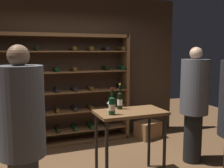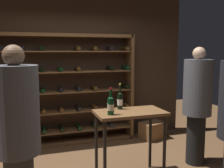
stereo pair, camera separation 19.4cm
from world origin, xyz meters
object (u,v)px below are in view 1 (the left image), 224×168
(tasting_table, at_px, (130,121))
(wine_glass_stemmed_left, at_px, (110,102))
(wine_rack, at_px, (57,91))
(wine_bottle_amber_reserve, at_px, (120,100))
(person_guest_plum_blouse, at_px, (194,100))
(wine_crate, at_px, (148,130))
(wine_bottle_black_capsule, at_px, (112,105))
(person_guest_khaki, at_px, (22,133))

(tasting_table, distance_m, wine_glass_stemmed_left, 0.38)
(wine_rack, bearing_deg, wine_glass_stemmed_left, -71.94)
(wine_bottle_amber_reserve, bearing_deg, person_guest_plum_blouse, -1.69)
(wine_bottle_amber_reserve, xyz_separation_m, wine_glass_stemmed_left, (-0.15, -0.01, -0.01))
(tasting_table, height_order, person_guest_plum_blouse, person_guest_plum_blouse)
(wine_rack, xyz_separation_m, person_guest_plum_blouse, (1.89, -1.51, -0.03))
(person_guest_plum_blouse, distance_m, wine_glass_stemmed_left, 1.41)
(person_guest_plum_blouse, xyz_separation_m, wine_crate, (-0.11, 1.24, -0.84))
(wine_bottle_black_capsule, distance_m, wine_bottle_amber_reserve, 0.35)
(person_guest_plum_blouse, relative_size, wine_crate, 3.80)
(person_guest_plum_blouse, height_order, wine_glass_stemmed_left, person_guest_plum_blouse)
(person_guest_khaki, relative_size, wine_glass_stemmed_left, 11.98)
(tasting_table, distance_m, wine_bottle_black_capsule, 0.42)
(wine_rack, bearing_deg, wine_bottle_black_capsule, -76.47)
(tasting_table, relative_size, person_guest_khaki, 0.52)
(wine_rack, xyz_separation_m, wine_glass_stemmed_left, (0.48, -1.49, 0.03))
(tasting_table, relative_size, wine_bottle_amber_reserve, 2.64)
(wine_rack, height_order, person_guest_plum_blouse, wine_rack)
(tasting_table, height_order, wine_glass_stemmed_left, wine_glass_stemmed_left)
(tasting_table, relative_size, person_guest_plum_blouse, 0.52)
(wine_rack, relative_size, wine_bottle_black_capsule, 8.12)
(person_guest_khaki, bearing_deg, tasting_table, 54.51)
(person_guest_khaki, xyz_separation_m, wine_bottle_black_capsule, (1.11, 0.52, 0.07))
(wine_crate, bearing_deg, wine_bottle_black_capsule, -132.72)
(tasting_table, xyz_separation_m, wine_bottle_amber_reserve, (-0.09, 0.16, 0.27))
(tasting_table, xyz_separation_m, wine_crate, (1.05, 1.37, -0.64))
(wine_crate, bearing_deg, wine_rack, 171.47)
(wine_crate, distance_m, wine_glass_stemmed_left, 1.99)
(wine_rack, bearing_deg, person_guest_khaki, -106.93)
(wine_bottle_amber_reserve, bearing_deg, tasting_table, -62.56)
(person_guest_khaki, height_order, wine_bottle_black_capsule, person_guest_khaki)
(wine_crate, bearing_deg, person_guest_khaki, -141.04)
(person_guest_khaki, height_order, person_guest_plum_blouse, person_guest_plum_blouse)
(wine_bottle_amber_reserve, height_order, wine_glass_stemmed_left, wine_bottle_amber_reserve)
(person_guest_plum_blouse, bearing_deg, person_guest_khaki, 54.11)
(tasting_table, distance_m, person_guest_khaki, 1.56)
(wine_crate, xyz_separation_m, wine_bottle_black_capsule, (-1.36, -1.47, 0.91))
(person_guest_plum_blouse, relative_size, wine_bottle_amber_reserve, 5.05)
(wine_rack, distance_m, tasting_table, 1.80)
(person_guest_khaki, relative_size, wine_bottle_amber_reserve, 5.05)
(wine_bottle_black_capsule, bearing_deg, wine_bottle_amber_reserve, 50.16)
(person_guest_khaki, relative_size, person_guest_plum_blouse, 1.00)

